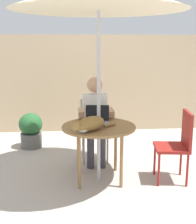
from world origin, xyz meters
TOP-DOWN VIEW (x-y plane):
  - ground_plane at (0.00, 0.00)m, footprint 14.00×14.00m
  - fence_back at (0.00, 2.29)m, footprint 4.90×0.08m
  - patio_table at (0.00, 0.00)m, footprint 0.91×0.91m
  - chair_occupied at (0.00, 0.76)m, footprint 0.40×0.40m
  - chair_empty at (0.98, -0.12)m, footprint 0.44×0.44m
  - person_seated at (0.00, 0.60)m, footprint 0.48×0.48m
  - laptop at (-0.00, 0.15)m, footprint 0.32×0.28m
  - cat at (-0.13, -0.24)m, footprint 0.55×0.43m
  - potted_plant_near_fence at (-1.01, 1.34)m, footprint 0.38×0.38m

SIDE VIEW (x-z plane):
  - ground_plane at x=0.00m, z-range 0.00..0.00m
  - potted_plant_near_fence at x=-1.01m, z-range 0.01..0.59m
  - chair_occupied at x=0.00m, z-range 0.08..0.97m
  - chair_empty at x=0.98m, z-range 0.08..0.97m
  - patio_table at x=0.00m, z-range 0.29..0.99m
  - person_seated at x=0.00m, z-range 0.08..1.31m
  - laptop at x=0.00m, z-range 0.66..0.88m
  - cat at x=-0.13m, z-range 0.70..0.87m
  - fence_back at x=0.00m, z-range 0.00..1.85m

